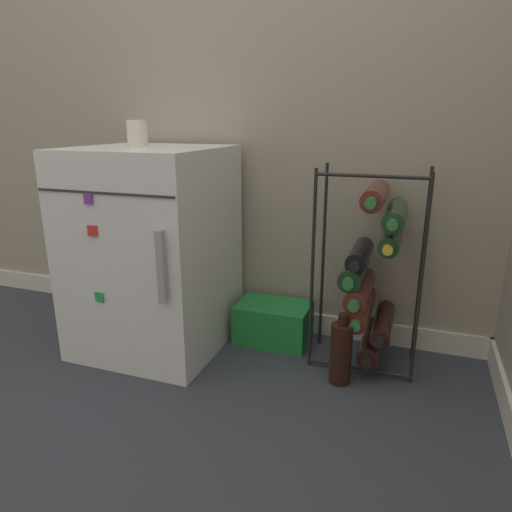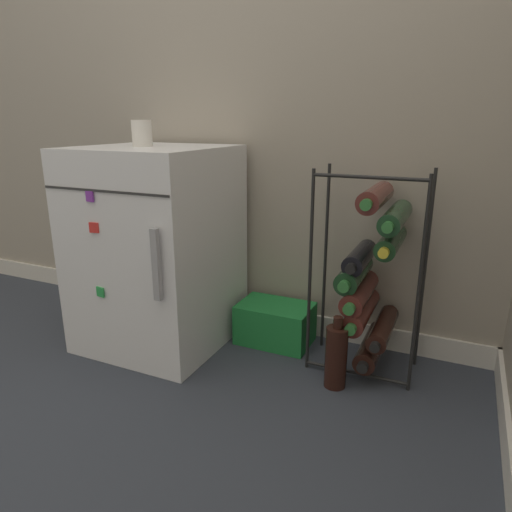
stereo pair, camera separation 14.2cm
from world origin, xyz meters
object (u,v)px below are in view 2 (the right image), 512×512
Objects in this scene: mini_fridge at (158,248)px; wine_rack at (371,278)px; soda_box at (275,323)px; fridge_top_cup at (142,133)px; loose_bottle_floor at (336,356)px.

mini_fridge reaches higher than wine_rack.
mini_fridge is at bearing -172.12° from wine_rack.
fridge_top_cup is (-0.46, -0.18, 0.75)m from soda_box.
fridge_top_cup is 0.37× the size of loose_bottle_floor.
mini_fridge reaches higher than soda_box.
wine_rack reaches higher than soda_box.
mini_fridge is 8.25× the size of fridge_top_cup.
loose_bottle_floor reaches higher than soda_box.
soda_box is 0.38m from loose_bottle_floor.
fridge_top_cup reaches higher than mini_fridge.
soda_box is 1.14× the size of loose_bottle_floor.
fridge_top_cup is at bearing -170.89° from wine_rack.
loose_bottle_floor is (0.31, -0.22, 0.03)m from soda_box.
loose_bottle_floor is (0.76, -0.06, -0.28)m from mini_fridge.
mini_fridge is 3.05× the size of loose_bottle_floor.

